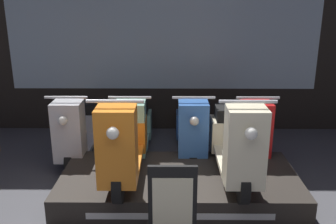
% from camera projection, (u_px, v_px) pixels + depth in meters
% --- Properties ---
extents(shop_wall_back, '(8.93, 0.09, 3.20)m').
position_uv_depth(shop_wall_back, '(164.00, 33.00, 5.90)').
color(shop_wall_back, '#28231E').
rests_on(shop_wall_back, ground_plane).
extents(display_platform, '(2.61, 1.24, 0.27)m').
position_uv_depth(display_platform, '(179.00, 184.00, 4.19)').
color(display_platform, '#2D2823').
rests_on(display_platform, ground_plane).
extents(scooter_display_left, '(0.51, 1.61, 1.01)m').
position_uv_depth(scooter_display_left, '(124.00, 142.00, 3.98)').
color(scooter_display_left, black).
rests_on(scooter_display_left, display_platform).
extents(scooter_display_right, '(0.51, 1.61, 1.01)m').
position_uv_depth(scooter_display_right, '(235.00, 143.00, 3.97)').
color(scooter_display_right, black).
rests_on(scooter_display_right, display_platform).
extents(scooter_backrow_0, '(0.51, 1.61, 1.01)m').
position_uv_depth(scooter_backrow_0, '(80.00, 130.00, 5.14)').
color(scooter_backrow_0, black).
rests_on(scooter_backrow_0, ground_plane).
extents(scooter_backrow_1, '(0.51, 1.61, 1.01)m').
position_uv_depth(scooter_backrow_1, '(135.00, 130.00, 5.13)').
color(scooter_backrow_1, black).
rests_on(scooter_backrow_1, ground_plane).
extents(scooter_backrow_2, '(0.51, 1.61, 1.01)m').
position_uv_depth(scooter_backrow_2, '(191.00, 130.00, 5.12)').
color(scooter_backrow_2, black).
rests_on(scooter_backrow_2, ground_plane).
extents(scooter_backrow_3, '(0.51, 1.61, 1.01)m').
position_uv_depth(scooter_backrow_3, '(246.00, 130.00, 5.12)').
color(scooter_backrow_3, black).
rests_on(scooter_backrow_3, ground_plane).
extents(price_sign_board, '(0.41, 0.04, 0.82)m').
position_uv_depth(price_sign_board, '(172.00, 209.00, 3.18)').
color(price_sign_board, black).
rests_on(price_sign_board, ground_plane).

